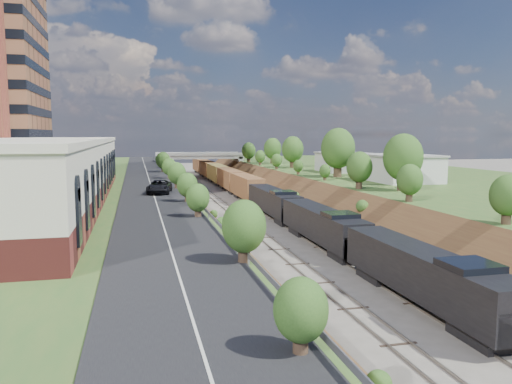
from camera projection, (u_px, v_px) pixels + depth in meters
name	position (u px, v px, depth m)	size (l,w,h in m)	color
platform_left	(31.00, 201.00, 74.61)	(44.00, 180.00, 5.00)	#356027
platform_right	(424.00, 190.00, 89.99)	(44.00, 180.00, 5.00)	#356027
embankment_left	(179.00, 213.00, 80.03)	(7.07, 180.00, 7.07)	brown
embankment_right	(309.00, 208.00, 85.15)	(7.07, 180.00, 7.07)	brown
rail_left_track	(230.00, 210.00, 81.97)	(1.58, 180.00, 0.18)	gray
rail_right_track	(261.00, 209.00, 83.19)	(1.58, 180.00, 0.18)	gray
road	(150.00, 182.00, 78.40)	(8.00, 180.00, 0.10)	black
guardrail	(176.00, 178.00, 79.10)	(0.10, 171.00, 0.70)	#99999E
commercial_building	(37.00, 171.00, 53.84)	(14.30, 62.30, 7.00)	maroon
overpass	(199.00, 161.00, 141.90)	(24.50, 8.30, 7.40)	gray
white_building_near	(400.00, 169.00, 79.54)	(9.00, 12.00, 4.00)	silver
white_building_far	(342.00, 163.00, 100.69)	(8.00, 10.00, 3.60)	silver
tree_right_large	(403.00, 158.00, 66.16)	(5.25, 5.25, 7.61)	#473323
tree_left_crest	(210.00, 202.00, 40.41)	(2.45, 2.45, 3.55)	#473323
freight_train	(239.00, 183.00, 100.13)	(3.23, 146.72, 4.77)	black
suv	(159.00, 187.00, 62.76)	(2.76, 5.99, 1.66)	black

